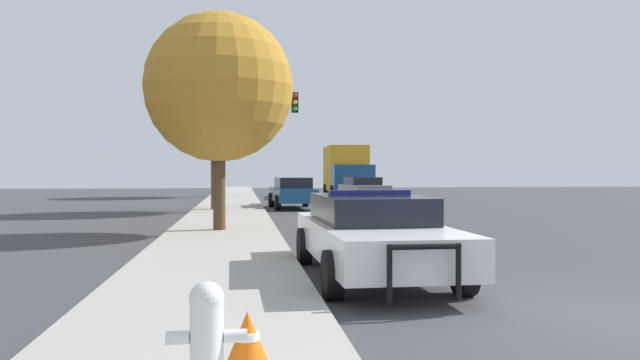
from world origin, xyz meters
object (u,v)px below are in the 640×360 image
object	(u,v)px
police_car	(372,233)
tree_sidewalk_far	(218,119)
traffic_cone	(247,339)
traffic_light	(247,123)
tree_sidewalk_mid	(216,108)
fire_hydrant	(207,331)
car_background_midblock	(292,192)
tree_sidewalk_near	(219,88)
box_truck	(346,171)
car_background_oncoming	(363,189)

from	to	relation	value
police_car	tree_sidewalk_far	bearing A→B (deg)	-84.26
tree_sidewalk_far	traffic_cone	size ratio (longest dim) A/B	15.95
police_car	traffic_light	world-z (taller)	traffic_light
tree_sidewalk_far	tree_sidewalk_mid	size ratio (longest dim) A/B	1.13
police_car	fire_hydrant	world-z (taller)	police_car
car_background_midblock	police_car	bearing A→B (deg)	-93.87
fire_hydrant	tree_sidewalk_near	xyz separation A→B (m)	(-0.31, 12.53, 3.46)
traffic_light	box_truck	bearing A→B (deg)	60.84
car_background_midblock	traffic_cone	bearing A→B (deg)	-98.85
box_truck	traffic_cone	bearing A→B (deg)	81.48
police_car	traffic_cone	bearing A→B (deg)	65.83
tree_sidewalk_far	tree_sidewalk_near	distance (m)	24.07
car_background_oncoming	traffic_cone	bearing A→B (deg)	71.93
car_background_midblock	tree_sidewalk_far	world-z (taller)	tree_sidewalk_far
police_car	tree_sidewalk_mid	size ratio (longest dim) A/B	0.83
traffic_light	tree_sidewalk_near	distance (m)	10.91
car_background_midblock	car_background_oncoming	size ratio (longest dim) A/B	1.06
fire_hydrant	traffic_cone	world-z (taller)	fire_hydrant
tree_sidewalk_far	box_truck	bearing A→B (deg)	-9.95
car_background_midblock	tree_sidewalk_mid	xyz separation A→B (m)	(-3.36, -2.06, 3.63)
tree_sidewalk_near	car_background_midblock	bearing A→B (deg)	75.27
car_background_midblock	box_truck	xyz separation A→B (m)	(4.46, 11.35, 0.98)
car_background_oncoming	box_truck	xyz separation A→B (m)	(0.28, 6.99, 1.00)
car_background_oncoming	tree_sidewalk_mid	size ratio (longest dim) A/B	0.65
tree_sidewalk_far	car_background_midblock	bearing A→B (deg)	-73.33
car_background_oncoming	tree_sidewalk_near	xyz separation A→B (m)	(-7.13, -15.58, 3.27)
tree_sidewalk_mid	traffic_cone	xyz separation A→B (m)	(1.03, -21.24, -4.02)
car_background_midblock	box_truck	size ratio (longest dim) A/B	0.59
car_background_midblock	box_truck	distance (m)	12.23
tree_sidewalk_far	tree_sidewalk_near	size ratio (longest dim) A/B	1.24
fire_hydrant	car_background_midblock	xyz separation A→B (m)	(2.64, 23.76, 0.20)
tree_sidewalk_near	traffic_cone	bearing A→B (deg)	-87.06
police_car	tree_sidewalk_near	xyz separation A→B (m)	(-2.71, 7.22, 3.29)
tree_sidewalk_near	traffic_cone	world-z (taller)	tree_sidewalk_near
tree_sidewalk_mid	police_car	bearing A→B (deg)	-79.20
box_truck	fire_hydrant	bearing A→B (deg)	81.14
car_background_oncoming	box_truck	distance (m)	7.07
tree_sidewalk_far	tree_sidewalk_near	xyz separation A→B (m)	(0.88, -24.03, -1.07)
car_background_midblock	tree_sidewalk_mid	bearing A→B (deg)	-151.70
fire_hydrant	car_background_midblock	bearing A→B (deg)	83.66
fire_hydrant	traffic_light	size ratio (longest dim) A/B	0.15
traffic_light	car_background_midblock	xyz separation A→B (m)	(2.07, 0.35, -3.12)
traffic_light	car_background_midblock	distance (m)	3.76
fire_hydrant	car_background_oncoming	distance (m)	28.93
tree_sidewalk_near	police_car	bearing A→B (deg)	-69.38
car_background_oncoming	tree_sidewalk_near	world-z (taller)	tree_sidewalk_near
box_truck	tree_sidewalk_mid	xyz separation A→B (m)	(-7.82, -13.40, 2.64)
car_background_midblock	traffic_cone	distance (m)	23.42
police_car	car_background_midblock	distance (m)	18.45
tree_sidewalk_near	car_background_oncoming	bearing A→B (deg)	65.40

